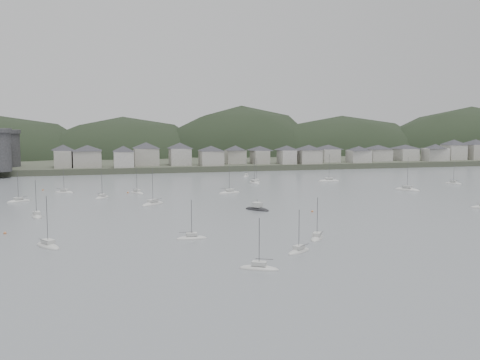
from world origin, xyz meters
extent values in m
plane|color=slate|center=(0.00, 0.00, 0.00)|extent=(900.00, 900.00, 0.00)
cube|color=#383D2D|center=(0.00, 295.00, 1.50)|extent=(900.00, 250.00, 3.00)
ellipsoid|color=black|center=(-110.87, 271.94, -10.14)|extent=(138.98, 92.48, 81.13)
ellipsoid|color=black|center=(-32.30, 272.87, -9.97)|extent=(132.08, 90.41, 79.74)
ellipsoid|color=black|center=(50.65, 272.93, -12.68)|extent=(133.88, 88.37, 101.41)
ellipsoid|color=black|center=(125.95, 267.91, -10.32)|extent=(165.81, 81.78, 82.55)
ellipsoid|color=black|center=(234.44, 265.57, -12.82)|extent=(177.60, 96.61, 102.57)
cylinder|color=#2F2F31|center=(-92.00, 166.00, 12.00)|extent=(10.00, 10.00, 18.00)
cylinder|color=#2F2F31|center=(-92.00, 194.00, 11.50)|extent=(10.00, 10.00, 17.00)
cube|color=#2F2F31|center=(-92.00, 180.00, 9.00)|extent=(3.50, 30.00, 12.00)
cube|color=#A09C92|center=(-65.00, 181.96, 7.29)|extent=(8.34, 12.91, 8.59)
pyramid|color=#2D2D33|center=(-65.00, 181.96, 13.09)|extent=(15.78, 15.78, 3.01)
cube|color=#A09C92|center=(-53.32, 181.32, 7.18)|extent=(13.68, 13.35, 8.36)
pyramid|color=#2D2D33|center=(-53.32, 181.32, 12.82)|extent=(20.07, 20.07, 2.93)
cube|color=#A29E98|center=(-35.57, 176.02, 7.04)|extent=(9.78, 10.20, 8.08)
pyramid|color=#2D2D33|center=(-35.57, 176.02, 12.49)|extent=(14.83, 14.83, 2.83)
cube|color=#A09C92|center=(-23.51, 185.65, 7.55)|extent=(12.59, 13.33, 9.09)
pyramid|color=#2D2D33|center=(-23.51, 185.65, 13.68)|extent=(19.24, 19.24, 3.18)
cube|color=#A29E98|center=(-5.75, 184.10, 7.43)|extent=(10.74, 12.17, 8.87)
pyramid|color=#2D2D33|center=(-5.75, 184.10, 13.42)|extent=(17.01, 17.01, 3.10)
cube|color=#A09C92|center=(9.92, 177.53, 6.85)|extent=(11.63, 12.09, 7.69)
pyramid|color=#2D2D33|center=(9.92, 177.53, 12.04)|extent=(17.61, 17.61, 2.69)
cube|color=#A09C92|center=(25.25, 186.19, 6.72)|extent=(10.37, 9.35, 7.44)
pyramid|color=#2D2D33|center=(25.25, 186.19, 11.74)|extent=(14.65, 14.65, 2.60)
cube|color=#A09C92|center=(38.63, 183.79, 6.61)|extent=(8.24, 12.20, 7.22)
pyramid|color=#2D2D33|center=(38.63, 183.79, 11.48)|extent=(15.17, 15.17, 2.53)
cube|color=#A29E98|center=(52.50, 178.55, 6.73)|extent=(8.06, 10.91, 7.46)
pyramid|color=#2D2D33|center=(52.50, 178.55, 11.77)|extent=(14.08, 14.08, 2.61)
cube|color=#A09C92|center=(64.81, 177.06, 6.83)|extent=(11.73, 11.78, 7.66)
pyramid|color=#2D2D33|center=(64.81, 177.06, 12.00)|extent=(17.46, 17.46, 2.68)
cube|color=#A29E98|center=(80.64, 186.91, 6.67)|extent=(10.19, 13.02, 7.33)
pyramid|color=#2D2D33|center=(80.64, 186.91, 11.62)|extent=(17.23, 17.23, 2.57)
cube|color=#A29E98|center=(95.55, 178.06, 6.44)|extent=(11.70, 9.81, 6.88)
pyramid|color=#2D2D33|center=(95.55, 178.06, 11.08)|extent=(15.97, 15.97, 2.41)
cube|color=#A29E98|center=(112.40, 186.91, 6.50)|extent=(12.83, 12.48, 7.00)
pyramid|color=#2D2D33|center=(112.40, 186.91, 11.22)|extent=(18.79, 18.79, 2.45)
cube|color=#A29E98|center=(130.73, 187.42, 6.48)|extent=(11.07, 13.50, 6.97)
pyramid|color=#2D2D33|center=(130.73, 187.42, 11.19)|extent=(18.25, 18.25, 2.44)
cube|color=#A29E98|center=(146.02, 179.72, 6.67)|extent=(13.75, 9.12, 7.34)
pyramid|color=#2D2D33|center=(146.02, 179.72, 11.62)|extent=(16.97, 16.97, 2.57)
cube|color=#A29E98|center=(162.92, 185.95, 7.53)|extent=(11.37, 11.57, 9.05)
pyramid|color=#2D2D33|center=(162.92, 185.95, 13.63)|extent=(17.03, 17.03, 3.17)
cube|color=#A09C92|center=(177.85, 185.32, 7.54)|extent=(12.07, 13.43, 9.09)
pyramid|color=#2D2D33|center=(177.85, 185.32, 13.68)|extent=(18.93, 18.93, 3.18)
ellipsoid|color=beige|center=(-63.56, 50.69, 0.05)|extent=(4.28, 8.35, 1.60)
cube|color=beige|center=(-63.56, 50.69, 1.15)|extent=(2.34, 3.12, 0.70)
cylinder|color=#3F3F42|center=(-63.56, 50.69, 5.19)|extent=(0.12, 0.12, 9.97)
cylinder|color=#3F3F42|center=(-63.88, 49.29, 1.70)|extent=(0.90, 3.52, 0.10)
ellipsoid|color=beige|center=(-57.00, 11.94, 0.05)|extent=(6.70, 8.54, 1.68)
cube|color=beige|center=(-57.00, 11.94, 1.19)|extent=(3.12, 3.47, 0.70)
cylinder|color=#3F3F42|center=(-57.00, 11.94, 5.44)|extent=(0.12, 0.12, 10.48)
cylinder|color=#3F3F42|center=(-57.80, 10.66, 1.74)|extent=(2.07, 3.26, 0.10)
ellipsoid|color=beige|center=(20.36, 144.12, 0.05)|extent=(4.83, 6.54, 1.27)
cube|color=beige|center=(20.36, 144.12, 0.98)|extent=(2.29, 2.62, 0.70)
cylinder|color=#3F3F42|center=(20.36, 144.12, 4.16)|extent=(0.12, 0.12, 7.93)
cylinder|color=#3F3F42|center=(19.81, 145.12, 1.53)|extent=(1.46, 2.55, 0.10)
ellipsoid|color=beige|center=(-19.21, -15.44, 0.05)|extent=(7.43, 5.38, 1.44)
cube|color=beige|center=(-19.21, -15.44, 1.07)|extent=(2.96, 2.57, 0.70)
cylinder|color=#3F3F42|center=(-19.21, -15.44, 4.69)|extent=(0.12, 0.12, 8.98)
cylinder|color=#3F3F42|center=(-18.06, -14.84, 1.62)|extent=(2.91, 1.59, 0.10)
ellipsoid|color=beige|center=(-1.13, 86.42, 0.05)|extent=(8.94, 4.98, 1.70)
cube|color=beige|center=(-1.13, 86.42, 1.20)|extent=(3.38, 2.63, 0.70)
cylinder|color=#3F3F42|center=(-1.13, 86.42, 5.52)|extent=(0.12, 0.12, 10.65)
cylinder|color=#3F3F42|center=(-2.61, 86.84, 1.75)|extent=(3.71, 1.16, 0.10)
ellipsoid|color=beige|center=(-33.90, 94.17, 0.05)|extent=(5.98, 7.80, 1.52)
cube|color=beige|center=(-33.90, 94.17, 1.11)|extent=(2.80, 3.15, 0.70)
cylinder|color=#3F3F42|center=(-33.90, 94.17, 4.96)|extent=(0.12, 0.12, 9.53)
cylinder|color=#3F3F42|center=(-34.60, 92.99, 1.66)|extent=(1.83, 3.00, 0.10)
ellipsoid|color=beige|center=(-26.79, 12.33, 0.05)|extent=(6.94, 2.39, 1.38)
cube|color=beige|center=(-26.79, 12.33, 1.04)|extent=(2.45, 1.58, 0.70)
cylinder|color=#3F3F42|center=(-26.79, 12.33, 4.50)|extent=(0.12, 0.12, 8.60)
cylinder|color=#3F3F42|center=(-28.03, 12.30, 1.59)|extent=(3.10, 0.19, 0.10)
ellipsoid|color=beige|center=(16.40, 115.32, 0.05)|extent=(4.20, 8.75, 1.68)
cube|color=beige|center=(16.40, 115.32, 1.19)|extent=(2.36, 3.23, 0.70)
cylinder|color=#3F3F42|center=(16.40, 115.32, 5.45)|extent=(0.12, 0.12, 10.50)
cylinder|color=#3F3F42|center=(16.68, 116.80, 1.74)|extent=(0.80, 3.73, 0.10)
ellipsoid|color=beige|center=(-8.01, -5.17, 0.05)|extent=(6.69, 5.63, 1.34)
cube|color=beige|center=(-8.01, -5.17, 1.02)|extent=(2.76, 2.56, 0.70)
cylinder|color=#3F3F42|center=(-8.01, -5.17, 4.38)|extent=(0.12, 0.12, 8.36)
cylinder|color=#3F3F42|center=(-7.03, -5.87, 1.57)|extent=(2.51, 1.83, 0.10)
ellipsoid|color=beige|center=(66.44, 78.22, 0.05)|extent=(8.14, 10.09, 1.99)
cube|color=beige|center=(66.44, 78.22, 1.35)|extent=(3.75, 4.12, 0.70)
cylinder|color=#3F3F42|center=(66.44, 78.22, 6.43)|extent=(0.12, 0.12, 12.47)
cylinder|color=#3F3F42|center=(65.45, 76.72, 1.90)|extent=(2.55, 3.81, 0.10)
ellipsoid|color=beige|center=(0.25, 5.61, 0.05)|extent=(5.96, 7.37, 1.46)
cube|color=beige|center=(0.25, 5.61, 1.08)|extent=(2.74, 3.01, 0.70)
cylinder|color=#3F3F42|center=(0.25, 5.61, 4.75)|extent=(0.12, 0.12, 9.11)
cylinder|color=#3F3F42|center=(0.97, 4.52, 1.63)|extent=(1.89, 2.79, 0.10)
ellipsoid|color=beige|center=(-46.16, 84.69, 0.05)|extent=(5.86, 6.93, 1.39)
cube|color=beige|center=(-46.16, 84.69, 1.04)|extent=(2.66, 2.86, 0.70)
cylinder|color=#3F3F42|center=(-46.16, 84.69, 4.54)|extent=(0.12, 0.12, 8.68)
cylinder|color=#3F3F42|center=(-46.89, 85.70, 1.59)|extent=(1.91, 2.59, 0.10)
ellipsoid|color=beige|center=(-72.62, 82.31, 0.05)|extent=(7.80, 5.73, 1.51)
cube|color=beige|center=(-72.62, 82.31, 1.11)|extent=(3.12, 2.72, 0.70)
cylinder|color=#3F3F42|center=(-72.62, 82.31, 4.93)|extent=(0.12, 0.12, 9.45)
cylinder|color=#3F3F42|center=(-71.43, 81.66, 1.66)|extent=(3.04, 1.71, 0.10)
ellipsoid|color=beige|center=(-59.75, 102.26, 0.05)|extent=(7.53, 4.96, 1.44)
cube|color=beige|center=(-59.75, 102.26, 1.07)|extent=(2.94, 2.45, 0.70)
cylinder|color=#3F3F42|center=(-59.75, 102.26, 4.70)|extent=(0.12, 0.12, 9.00)
cylinder|color=#3F3F42|center=(-60.94, 101.75, 1.62)|extent=(3.02, 1.37, 0.10)
ellipsoid|color=beige|center=(50.12, 114.61, 0.05)|extent=(9.63, 4.06, 1.87)
cube|color=beige|center=(50.12, 114.61, 1.28)|extent=(3.49, 2.42, 0.70)
cylinder|color=#3F3F42|center=(50.12, 114.61, 6.04)|extent=(0.12, 0.12, 11.68)
cylinder|color=#3F3F42|center=(51.79, 114.81, 1.83)|extent=(4.19, 0.59, 0.10)
ellipsoid|color=beige|center=(-30.68, 65.22, 0.05)|extent=(8.90, 8.39, 1.86)
cube|color=beige|center=(-30.68, 65.22, 1.28)|extent=(3.78, 3.68, 0.70)
cylinder|color=#3F3F42|center=(-30.68, 65.22, 6.00)|extent=(0.12, 0.12, 11.60)
cylinder|color=#3F3F42|center=(-29.44, 64.11, 1.83)|extent=(3.18, 2.85, 0.10)
ellipsoid|color=beige|center=(97.23, 93.22, 0.05)|extent=(5.30, 7.53, 1.45)
cube|color=beige|center=(97.23, 93.22, 1.08)|extent=(2.56, 2.98, 0.70)
cylinder|color=#3F3F42|center=(97.23, 93.22, 4.73)|extent=(0.12, 0.12, 9.07)
cylinder|color=#3F3F42|center=(96.65, 92.05, 1.63)|extent=(1.54, 2.97, 0.10)
ellipsoid|color=beige|center=(17.99, 117.38, 0.05)|extent=(5.64, 8.60, 1.65)
cube|color=beige|center=(17.99, 117.38, 1.17)|extent=(2.79, 3.36, 0.70)
cylinder|color=#3F3F42|center=(17.99, 117.38, 5.34)|extent=(0.12, 0.12, 10.28)
cylinder|color=#3F3F42|center=(17.42, 118.74, 1.72)|extent=(1.54, 3.45, 0.10)
ellipsoid|color=black|center=(-1.76, 47.17, 0.05)|extent=(7.45, 8.41, 1.83)
cube|color=beige|center=(-1.76, 47.17, 1.61)|extent=(3.37, 3.40, 1.40)
cylinder|color=#3F3F42|center=(-1.76, 47.17, 2.51)|extent=(0.10, 0.10, 1.20)
sphere|color=#CD7944|center=(-68.02, 28.34, 0.15)|extent=(0.70, 0.70, 0.70)
sphere|color=#CD7944|center=(-68.10, 111.75, 0.15)|extent=(0.70, 0.70, 0.70)
sphere|color=#CD7944|center=(-37.08, 96.04, 0.15)|extent=(0.70, 0.70, 0.70)
sphere|color=#CD7944|center=(12.78, 40.01, 0.15)|extent=(0.70, 0.70, 0.70)
camera|label=1|loc=(-45.24, -105.43, 25.81)|focal=40.74mm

